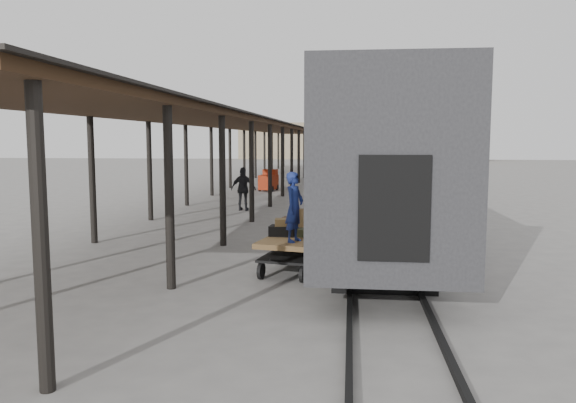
# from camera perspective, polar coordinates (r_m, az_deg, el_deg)

# --- Properties ---
(ground) EXTENTS (160.00, 160.00, 0.00)m
(ground) POSITION_cam_1_polar(r_m,az_deg,el_deg) (14.07, -3.93, -6.86)
(ground) COLOR slate
(ground) RESTS_ON ground
(train) EXTENTS (3.45, 76.01, 4.01)m
(train) POSITION_cam_1_polar(r_m,az_deg,el_deg) (47.28, 7.26, 5.63)
(train) COLOR silver
(train) RESTS_ON ground
(canopy) EXTENTS (4.90, 64.30, 4.15)m
(canopy) POSITION_cam_1_polar(r_m,az_deg,el_deg) (37.95, -2.57, 7.51)
(canopy) COLOR #422B19
(canopy) RESTS_ON ground
(rails) EXTENTS (1.54, 150.00, 0.12)m
(rails) POSITION_cam_1_polar(r_m,az_deg,el_deg) (47.59, 7.22, 2.46)
(rails) COLOR black
(rails) RESTS_ON ground
(building_far) EXTENTS (18.00, 10.00, 8.00)m
(building_far) POSITION_cam_1_polar(r_m,az_deg,el_deg) (92.21, 13.62, 6.62)
(building_far) COLOR tan
(building_far) RESTS_ON ground
(building_left) EXTENTS (12.00, 8.00, 6.00)m
(building_left) POSITION_cam_1_polar(r_m,az_deg,el_deg) (96.29, -1.10, 6.18)
(building_left) COLOR tan
(building_left) RESTS_ON ground
(baggage_cart) EXTENTS (1.69, 2.60, 0.86)m
(baggage_cart) POSITION_cam_1_polar(r_m,az_deg,el_deg) (13.64, 0.60, -4.48)
(baggage_cart) COLOR brown
(baggage_cart) RESTS_ON ground
(suitcase_stack) EXTENTS (1.33, 1.06, 0.43)m
(suitcase_stack) POSITION_cam_1_polar(r_m,az_deg,el_deg) (13.94, 0.53, -2.71)
(suitcase_stack) COLOR #37383A
(suitcase_stack) RESTS_ON baggage_cart
(luggage_tug) EXTENTS (1.14, 1.63, 1.33)m
(luggage_tug) POSITION_cam_1_polar(r_m,az_deg,el_deg) (35.32, -1.98, 2.09)
(luggage_tug) COLOR maroon
(luggage_tug) RESTS_ON ground
(porter) EXTENTS (0.58, 0.69, 1.61)m
(porter) POSITION_cam_1_polar(r_m,az_deg,el_deg) (12.84, 0.65, -0.56)
(porter) COLOR navy
(porter) RESTS_ON baggage_cart
(pedestrian) EXTENTS (1.18, 0.55, 1.97)m
(pedestrian) POSITION_cam_1_polar(r_m,az_deg,el_deg) (25.40, -4.55, 1.27)
(pedestrian) COLOR black
(pedestrian) RESTS_ON ground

